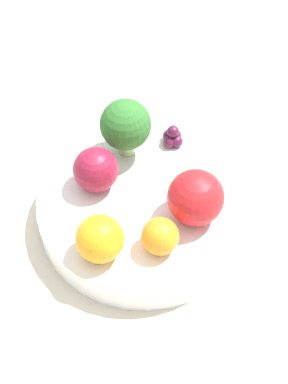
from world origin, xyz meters
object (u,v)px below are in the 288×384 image
at_px(broccoli, 126,125).
at_px(orange_back, 100,239).
at_px(bowl, 144,207).
at_px(grape_cluster, 173,137).
at_px(apple_green, 96,170).
at_px(apple_red, 196,198).
at_px(orange_front, 160,236).

relative_size(broccoli, orange_back, 1.50).
height_order(bowl, broccoli, broccoli).
bearing_deg(grape_cluster, orange_back, 16.52).
height_order(broccoli, apple_green, broccoli).
relative_size(apple_red, orange_back, 1.22).
height_order(apple_red, apple_green, apple_red).
height_order(orange_back, grape_cluster, orange_back).
distance_m(broccoli, apple_red, 0.12).
bearing_deg(broccoli, orange_front, 58.72).
bearing_deg(apple_red, orange_back, -20.77).
xyz_separation_m(apple_green, grape_cluster, (-0.11, 0.02, -0.02)).
bearing_deg(orange_front, broccoli, -121.28).
bearing_deg(bowl, apple_green, -66.68).
distance_m(orange_front, orange_back, 0.06).
distance_m(apple_red, grape_cluster, 0.11).
bearing_deg(orange_back, apple_green, -131.05).
distance_m(apple_red, orange_back, 0.11).
bearing_deg(apple_green, bowl, 113.32).
bearing_deg(orange_back, bowl, -168.46).
xyz_separation_m(broccoli, apple_red, (0.02, 0.12, -0.01)).
bearing_deg(orange_front, apple_green, -97.23).
height_order(apple_green, orange_front, apple_green).
distance_m(apple_red, orange_front, 0.06).
relative_size(broccoli, grape_cluster, 2.64).
relative_size(orange_back, grape_cluster, 1.75).
bearing_deg(orange_front, bowl, -122.66).
bearing_deg(orange_back, grape_cluster, -163.48).
height_order(bowl, grape_cluster, grape_cluster).
xyz_separation_m(bowl, orange_back, (0.08, 0.02, 0.04)).
bearing_deg(orange_front, apple_red, -179.12).
bearing_deg(grape_cluster, broccoli, -31.79).
bearing_deg(broccoli, orange_back, 33.91).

